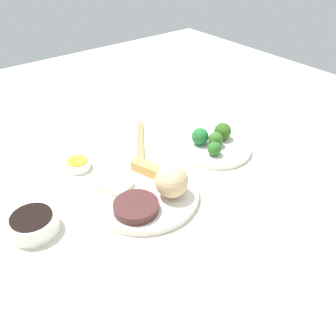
{
  "coord_description": "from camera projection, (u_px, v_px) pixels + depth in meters",
  "views": [
    {
      "loc": [
        0.55,
        -0.36,
        0.58
      ],
      "look_at": [
        -0.02,
        0.09,
        0.06
      ],
      "focal_mm": 38.07,
      "sensor_mm": 36.0,
      "label": 1
    }
  ],
  "objects": [
    {
      "name": "crab_rangoon_wonton",
      "position": [
        116.0,
        186.0,
        0.87
      ],
      "size": [
        0.09,
        0.08,
        0.01
      ],
      "primitive_type": "cube",
      "rotation": [
        0.0,
        0.0,
        0.35
      ],
      "color": "beige",
      "rests_on": "main_plate"
    },
    {
      "name": "broccoli_floret_3",
      "position": [
        214.0,
        149.0,
        0.98
      ],
      "size": [
        0.04,
        0.04,
        0.04
      ],
      "primitive_type": "sphere",
      "color": "#2B6723",
      "rests_on": "broccoli_plate"
    },
    {
      "name": "main_plate",
      "position": [
        144.0,
        194.0,
        0.86
      ],
      "size": [
        0.26,
        0.26,
        0.02
      ],
      "primitive_type": "cylinder",
      "color": "white",
      "rests_on": "tabletop"
    },
    {
      "name": "spring_roll",
      "position": [
        150.0,
        170.0,
        0.91
      ],
      "size": [
        0.11,
        0.06,
        0.03
      ],
      "primitive_type": "cube",
      "rotation": [
        0.0,
        0.0,
        0.32
      ],
      "color": "#D7A951",
      "rests_on": "main_plate"
    },
    {
      "name": "tabletop",
      "position": [
        145.0,
        200.0,
        0.87
      ],
      "size": [
        2.2,
        2.2,
        0.02
      ],
      "primitive_type": "cube",
      "color": "beige",
      "rests_on": "ground"
    },
    {
      "name": "broccoli_floret_0",
      "position": [
        216.0,
        139.0,
        1.02
      ],
      "size": [
        0.04,
        0.04,
        0.04
      ],
      "primitive_type": "sphere",
      "color": "#346925",
      "rests_on": "broccoli_plate"
    },
    {
      "name": "sauce_ramekin_hot_mustard",
      "position": [
        78.0,
        165.0,
        0.95
      ],
      "size": [
        0.07,
        0.07,
        0.02
      ],
      "primitive_type": "cylinder",
      "color": "white",
      "rests_on": "tabletop"
    },
    {
      "name": "stir_fry_heap",
      "position": [
        136.0,
        207.0,
        0.8
      ],
      "size": [
        0.1,
        0.1,
        0.02
      ],
      "primitive_type": "cylinder",
      "color": "#482323",
      "rests_on": "main_plate"
    },
    {
      "name": "soy_sauce_bowl_liquid",
      "position": [
        31.0,
        217.0,
        0.75
      ],
      "size": [
        0.09,
        0.09,
        0.0
      ],
      "primitive_type": "cylinder",
      "color": "black",
      "rests_on": "soy_sauce_bowl"
    },
    {
      "name": "chopsticks_pair",
      "position": [
        140.0,
        140.0,
        1.07
      ],
      "size": [
        0.2,
        0.14,
        0.01
      ],
      "primitive_type": "cube",
      "rotation": [
        0.0,
        0.0,
        2.55
      ],
      "color": "#A07B50",
      "rests_on": "tabletop"
    },
    {
      "name": "sauce_ramekin_hot_mustard_liquid",
      "position": [
        77.0,
        161.0,
        0.95
      ],
      "size": [
        0.05,
        0.05,
        0.0
      ],
      "primitive_type": "cylinder",
      "color": "yellow",
      "rests_on": "sauce_ramekin_hot_mustard"
    },
    {
      "name": "broccoli_plate",
      "position": [
        215.0,
        148.0,
        1.03
      ],
      "size": [
        0.21,
        0.21,
        0.01
      ],
      "primitive_type": "cylinder",
      "color": "white",
      "rests_on": "tabletop"
    },
    {
      "name": "broccoli_floret_1",
      "position": [
        200.0,
        136.0,
        1.02
      ],
      "size": [
        0.05,
        0.05,
        0.05
      ],
      "primitive_type": "sphere",
      "color": "#216D32",
      "rests_on": "broccoli_plate"
    },
    {
      "name": "soy_sauce_bowl",
      "position": [
        33.0,
        224.0,
        0.76
      ],
      "size": [
        0.11,
        0.11,
        0.04
      ],
      "primitive_type": "cylinder",
      "color": "white",
      "rests_on": "tabletop"
    },
    {
      "name": "broccoli_floret_2",
      "position": [
        223.0,
        131.0,
        1.05
      ],
      "size": [
        0.05,
        0.05,
        0.05
      ],
      "primitive_type": "sphere",
      "color": "#315E1B",
      "rests_on": "broccoli_plate"
    },
    {
      "name": "rice_scoop",
      "position": [
        172.0,
        181.0,
        0.83
      ],
      "size": [
        0.08,
        0.08,
        0.08
      ],
      "primitive_type": "sphere",
      "color": "#D2B583",
      "rests_on": "main_plate"
    }
  ]
}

